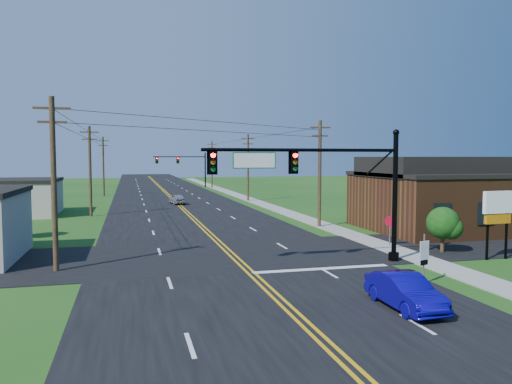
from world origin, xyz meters
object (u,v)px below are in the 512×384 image
object	(u,v)px
route_sign	(424,255)
stop_sign	(390,224)
signal_mast_main	(321,179)
signal_mast_far	(183,164)
blue_car	(405,292)

from	to	relation	value
route_sign	stop_sign	bearing A→B (deg)	52.57
signal_mast_main	stop_sign	world-z (taller)	signal_mast_main
stop_sign	signal_mast_main	bearing A→B (deg)	-124.41
signal_mast_far	stop_sign	bearing A→B (deg)	-84.54
blue_car	route_sign	distance (m)	4.42
stop_sign	signal_mast_far	bearing A→B (deg)	118.36
signal_mast_main	blue_car	xyz separation A→B (m)	(0.23, -8.23, -4.07)
signal_mast_far	stop_sign	distance (m)	68.16
blue_car	stop_sign	distance (m)	13.99
signal_mast_main	stop_sign	xyz separation A→B (m)	(6.57, 4.22, -3.26)
signal_mast_far	blue_car	distance (m)	80.32
signal_mast_main	route_sign	distance (m)	6.81
blue_car	stop_sign	world-z (taller)	stop_sign
route_sign	stop_sign	world-z (taller)	route_sign
blue_car	route_sign	world-z (taller)	route_sign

